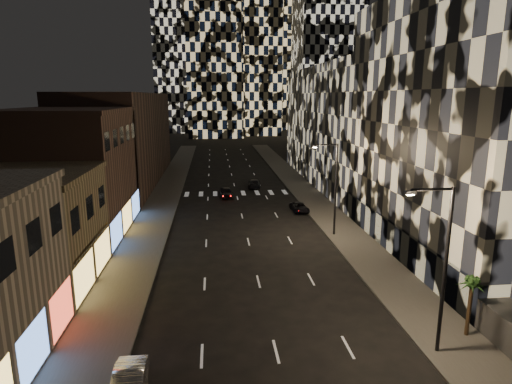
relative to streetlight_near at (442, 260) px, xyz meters
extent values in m
cube|color=#47443F|center=(-18.35, 40.00, -5.28)|extent=(4.00, 120.00, 0.15)
cube|color=#47443F|center=(1.65, 40.00, -5.28)|extent=(4.00, 120.00, 0.15)
cube|color=#4C4C47|center=(-16.25, 40.00, -5.28)|extent=(0.20, 120.00, 0.15)
cube|color=#4C4C47|center=(-0.45, 40.00, -5.28)|extent=(0.20, 120.00, 0.15)
cube|color=olive|center=(-25.35, 11.00, -1.35)|extent=(10.00, 10.00, 8.00)
cube|color=brown|center=(-25.35, 23.50, 0.65)|extent=(10.00, 15.00, 12.00)
cube|color=brown|center=(-25.35, 50.00, 1.65)|extent=(10.00, 40.00, 14.00)
cube|color=#232326|center=(11.65, 14.50, 5.65)|extent=(16.00, 25.00, 22.00)
cube|color=#383838|center=(3.95, 14.50, -3.85)|extent=(0.60, 25.00, 3.00)
cube|color=#232326|center=(11.65, 47.00, 3.65)|extent=(16.00, 40.00, 18.00)
cylinder|color=black|center=(0.25, 0.00, -0.70)|extent=(0.20, 0.20, 9.00)
cylinder|color=black|center=(-0.85, 0.00, 3.70)|extent=(2.20, 0.14, 0.14)
cube|color=black|center=(-1.95, 0.00, 3.58)|extent=(0.50, 0.25, 0.18)
cube|color=#FFEAB2|center=(-1.95, 0.00, 3.46)|extent=(0.35, 0.18, 0.06)
cylinder|color=black|center=(0.25, 20.00, -0.70)|extent=(0.20, 0.20, 9.00)
cylinder|color=black|center=(-0.85, 20.00, 3.70)|extent=(2.20, 0.14, 0.14)
cube|color=black|center=(-1.95, 20.00, 3.58)|extent=(0.50, 0.25, 0.18)
cube|color=#FFEAB2|center=(-1.95, 20.00, 3.46)|extent=(0.35, 0.18, 0.06)
imported|color=black|center=(-9.83, 37.69, -4.68)|extent=(1.89, 4.04, 1.34)
imported|color=black|center=(-5.41, 43.71, -4.72)|extent=(2.18, 4.48, 1.26)
imported|color=black|center=(-1.35, 29.27, -4.82)|extent=(1.96, 3.91, 1.06)
cylinder|color=#47331E|center=(2.72, 1.32, -3.67)|extent=(0.23, 0.23, 3.06)
sphere|color=#224819|center=(2.72, 1.32, -2.00)|extent=(0.67, 0.67, 0.67)
cone|color=#224819|center=(2.95, 1.26, -2.05)|extent=(1.35, 0.57, 0.81)
cone|color=#224819|center=(2.91, 1.47, -2.05)|extent=(1.21, 1.03, 0.81)
cone|color=#224819|center=(2.72, 1.56, -2.05)|extent=(0.28, 1.33, 0.81)
cone|color=#224819|center=(2.54, 1.47, -2.05)|extent=(1.20, 1.04, 0.81)
cone|color=#224819|center=(2.49, 1.27, -2.05)|extent=(1.35, 0.54, 0.81)
cone|color=#224819|center=(2.62, 1.11, -2.05)|extent=(0.83, 1.31, 0.81)
cone|color=#224819|center=(2.82, 1.10, -2.05)|extent=(0.81, 1.31, 0.81)
camera|label=1|loc=(-11.52, -19.50, 8.15)|focal=30.00mm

